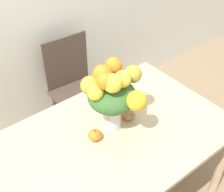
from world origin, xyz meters
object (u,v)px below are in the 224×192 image
Objects in this scene: pumpkin at (95,135)px; dining_chair_near_window at (76,89)px; turkey_figurine at (128,114)px; flower_vase at (112,94)px.

dining_chair_near_window is at bearing 65.62° from pumpkin.
pumpkin is 0.75× the size of turkey_figurine.
flower_vase is 5.41× the size of pumpkin.
pumpkin is 0.90m from dining_chair_near_window.
flower_vase reaches higher than turkey_figurine.
pumpkin is at bearing -177.20° from turkey_figurine.
turkey_figurine is (0.28, 0.01, 0.00)m from pumpkin.
flower_vase is 0.94m from dining_chair_near_window.
flower_vase is at bearing -101.13° from dining_chair_near_window.
turkey_figurine is at bearing -2.82° from flower_vase.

